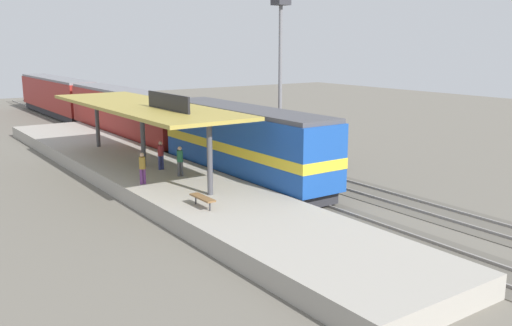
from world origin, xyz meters
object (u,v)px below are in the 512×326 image
at_px(freight_car, 255,132).
at_px(person_boarding, 180,160).
at_px(locomotive, 244,144).
at_px(passenger_carriage_front, 127,114).
at_px(platform_bench, 203,198).
at_px(person_waiting, 161,154).
at_px(person_walking, 142,167).
at_px(light_mast, 281,41).
at_px(passenger_carriage_rear, 57,96).

relative_size(freight_car, person_boarding, 7.02).
bearing_deg(person_boarding, locomotive, -7.68).
bearing_deg(person_boarding, passenger_carriage_front, 77.12).
relative_size(platform_bench, person_waiting, 0.99).
bearing_deg(person_walking, light_mast, 24.94).
distance_m(freight_car, person_waiting, 9.18).
xyz_separation_m(light_mast, person_boarding, (-11.79, -6.17, -6.54)).
distance_m(platform_bench, person_boarding, 6.41).
height_order(locomotive, passenger_carriage_rear, locomotive).
height_order(platform_bench, locomotive, locomotive).
height_order(locomotive, passenger_carriage_front, locomotive).
bearing_deg(passenger_carriage_front, person_boarding, -102.88).
relative_size(passenger_carriage_rear, person_waiting, 11.70).
bearing_deg(person_waiting, person_boarding, -85.95).
xyz_separation_m(passenger_carriage_front, person_waiting, (-4.15, -15.30, -0.46)).
distance_m(locomotive, person_waiting, 4.98).
bearing_deg(platform_bench, locomotive, 42.64).
height_order(light_mast, person_waiting, light_mast).
relative_size(passenger_carriage_front, freight_car, 1.67).
relative_size(passenger_carriage_front, person_boarding, 11.70).
relative_size(passenger_carriage_front, person_waiting, 11.70).
relative_size(passenger_carriage_rear, person_walking, 11.70).
bearing_deg(passenger_carriage_front, person_walking, -109.84).
distance_m(platform_bench, passenger_carriage_front, 24.30).
bearing_deg(platform_bench, person_walking, 94.83).
bearing_deg(person_waiting, platform_bench, -102.69).
relative_size(locomotive, person_boarding, 8.44).
height_order(platform_bench, light_mast, light_mast).
height_order(passenger_carriage_front, person_waiting, passenger_carriage_front).
xyz_separation_m(platform_bench, person_walking, (-0.47, 5.59, 0.51)).
distance_m(light_mast, person_boarding, 14.83).
xyz_separation_m(locomotive, freight_car, (4.60, 5.47, -0.44)).
distance_m(platform_bench, light_mast, 19.74).
bearing_deg(passenger_carriage_rear, person_waiting, -96.55).
height_order(passenger_carriage_rear, freight_car, passenger_carriage_rear).
bearing_deg(locomotive, platform_bench, -137.36).
bearing_deg(light_mast, locomotive, -139.32).
xyz_separation_m(platform_bench, light_mast, (13.80, 12.23, 7.05)).
bearing_deg(freight_car, person_waiting, -162.44).
distance_m(passenger_carriage_rear, person_waiting, 36.34).
bearing_deg(light_mast, passenger_carriage_front, 124.63).
height_order(person_walking, person_boarding, same).
distance_m(light_mast, person_waiting, 14.20).
bearing_deg(person_boarding, light_mast, 27.60).
relative_size(locomotive, freight_car, 1.20).
relative_size(person_waiting, person_boarding, 1.00).
distance_m(locomotive, passenger_carriage_rear, 38.80).
height_order(platform_bench, person_waiting, person_waiting).
relative_size(locomotive, light_mast, 1.23).
bearing_deg(platform_bench, passenger_carriage_front, 75.69).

